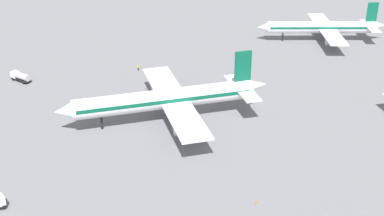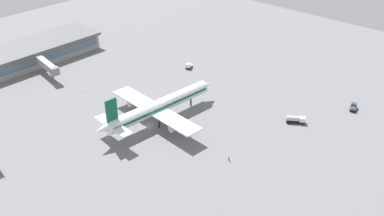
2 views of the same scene
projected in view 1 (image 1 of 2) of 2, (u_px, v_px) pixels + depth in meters
ground at (188, 117)px, 121.35m from camera, size 288.00×288.00×0.00m
airplane_at_gate at (167, 99)px, 117.43m from camera, size 49.99×40.19×15.20m
airplane_taxiing at (323, 27)px, 168.15m from camera, size 40.82×33.61×12.89m
fuel_truck at (20, 76)px, 139.65m from camera, size 5.17×6.25×2.50m
ground_crew_worker at (138, 68)px, 146.88m from camera, size 0.52×0.52×1.67m
safety_cone_near_gate at (256, 202)px, 91.40m from camera, size 0.44×0.44×0.60m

